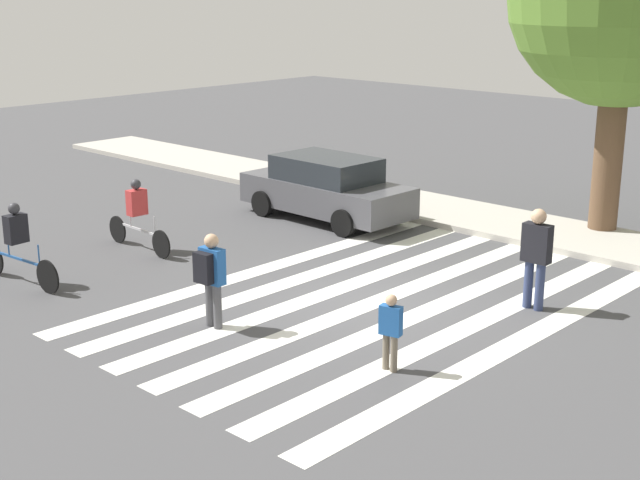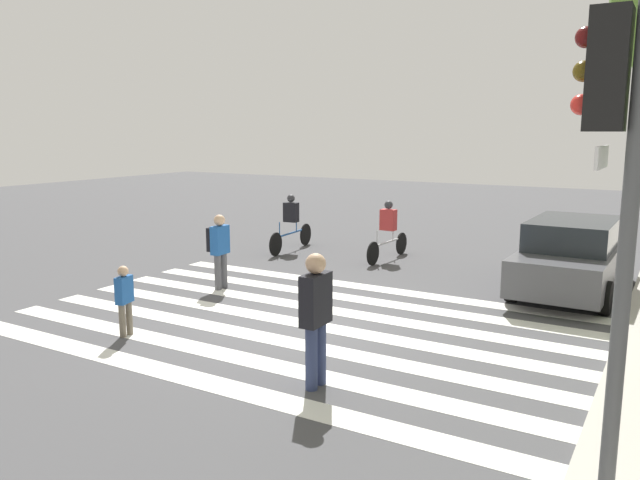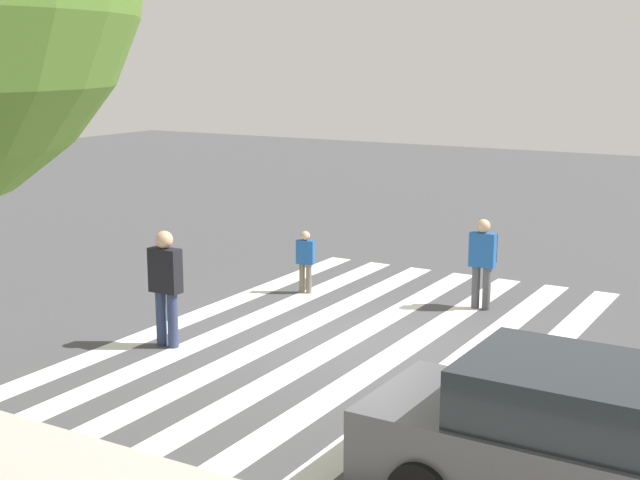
% 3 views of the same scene
% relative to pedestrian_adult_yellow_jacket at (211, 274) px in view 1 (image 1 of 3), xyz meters
% --- Properties ---
extents(ground_plane, '(60.00, 60.00, 0.00)m').
position_rel_pedestrian_adult_yellow_jacket_xyz_m(ground_plane, '(1.19, 2.77, -0.95)').
color(ground_plane, '#444447').
extents(sidewalk_curb, '(36.00, 2.50, 0.14)m').
position_rel_pedestrian_adult_yellow_jacket_xyz_m(sidewalk_curb, '(1.19, 9.02, -0.88)').
color(sidewalk_curb, '#ADA89E').
rests_on(sidewalk_curb, ground_plane).
extents(crosswalk_stripes, '(6.25, 10.00, 0.01)m').
position_rel_pedestrian_adult_yellow_jacket_xyz_m(crosswalk_stripes, '(1.19, 2.77, -0.94)').
color(crosswalk_stripes, silver).
rests_on(crosswalk_stripes, ground_plane).
extents(pedestrian_adult_yellow_jacket, '(0.46, 0.39, 1.62)m').
position_rel_pedestrian_adult_yellow_jacket_xyz_m(pedestrian_adult_yellow_jacket, '(0.00, 0.00, 0.00)').
color(pedestrian_adult_yellow_jacket, '#4C4C51').
rests_on(pedestrian_adult_yellow_jacket, ground_plane).
extents(pedestrian_adult_tall_backpack, '(0.36, 0.22, 1.20)m').
position_rel_pedestrian_adult_yellow_jacket_xyz_m(pedestrian_adult_tall_backpack, '(3.26, 0.68, -0.27)').
color(pedestrian_adult_tall_backpack, '#6B6051').
rests_on(pedestrian_adult_tall_backpack, ground_plane).
extents(pedestrian_adult_blue_shirt, '(0.51, 0.27, 1.82)m').
position_rel_pedestrian_adult_yellow_jacket_xyz_m(pedestrian_adult_blue_shirt, '(3.45, 4.48, 0.08)').
color(pedestrian_adult_blue_shirt, navy).
rests_on(pedestrian_adult_blue_shirt, ground_plane).
extents(cyclist_far_lane, '(2.28, 0.41, 1.57)m').
position_rel_pedestrian_adult_yellow_jacket_xyz_m(cyclist_far_lane, '(-4.64, 1.87, -0.09)').
color(cyclist_far_lane, black).
rests_on(cyclist_far_lane, ground_plane).
extents(cyclist_mid_street, '(2.43, 0.42, 1.60)m').
position_rel_pedestrian_adult_yellow_jacket_xyz_m(cyclist_mid_street, '(-4.43, -1.04, -0.09)').
color(cyclist_mid_street, black).
rests_on(cyclist_mid_street, ground_plane).
extents(car_parked_far_curb, '(4.42, 1.96, 1.56)m').
position_rel_pedestrian_adult_yellow_jacket_xyz_m(car_parked_far_curb, '(-3.50, 6.59, -0.16)').
color(car_parked_far_curb, '#4C4C51').
rests_on(car_parked_far_curb, ground_plane).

